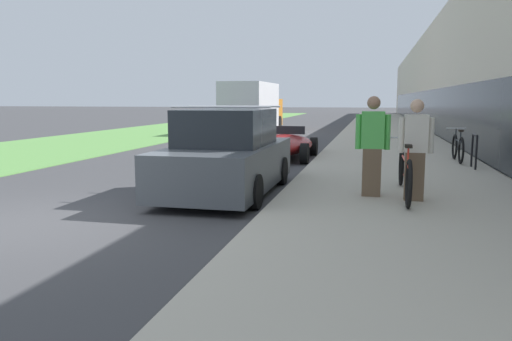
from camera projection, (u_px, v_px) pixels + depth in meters
ground_plane at (27, 226)px, 7.33m from camera, size 220.00×220.00×0.00m
sidewalk_slab at (385, 133)px, 26.30m from camera, size 4.52×70.00×0.16m
storefront_facade at (502, 81)px, 31.94m from camera, size 10.01×70.00×6.01m
lawn_strip at (187, 127)px, 33.04m from camera, size 6.87×70.00×0.03m
tandem_bicycle at (405, 173)px, 8.76m from camera, size 0.52×2.93×0.97m
person_rider at (415, 150)px, 8.30m from camera, size 0.57×0.23×1.69m
person_bystander at (372, 146)px, 8.68m from camera, size 0.59×0.23×1.74m
bike_rack_hoop at (474, 147)px, 12.25m from camera, size 0.05×0.60×0.84m
cruiser_bike_nearest at (458, 148)px, 13.61m from camera, size 0.52×1.80×0.90m
parked_sedan_curbside at (227, 156)px, 9.75m from camera, size 1.92×4.23×1.72m
vintage_roadster_curbside at (283, 145)px, 15.57m from camera, size 1.90×3.92×1.00m
moving_truck at (253, 107)px, 28.18m from camera, size 2.31×7.14×2.75m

